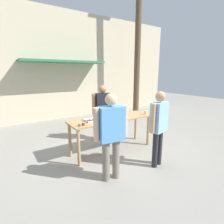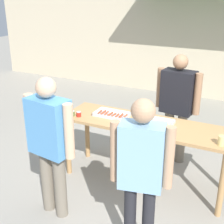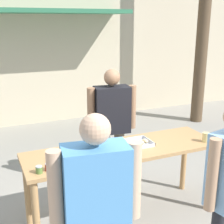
% 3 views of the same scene
% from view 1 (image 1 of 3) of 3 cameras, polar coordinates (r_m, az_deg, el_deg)
% --- Properties ---
extents(ground_plane, '(24.00, 24.00, 0.00)m').
position_cam_1_polar(ground_plane, '(4.69, 0.00, -12.31)').
color(ground_plane, gray).
extents(building_facade_back, '(12.00, 1.11, 4.50)m').
position_cam_1_polar(building_facade_back, '(7.88, -16.77, 14.23)').
color(building_facade_back, beige).
rests_on(building_facade_back, ground).
extents(serving_table, '(2.19, 0.65, 0.88)m').
position_cam_1_polar(serving_table, '(4.42, 0.00, -3.38)').
color(serving_table, tan).
rests_on(serving_table, ground).
extents(food_tray_sausages, '(0.47, 0.27, 0.04)m').
position_cam_1_polar(food_tray_sausages, '(4.17, -5.82, -2.57)').
color(food_tray_sausages, silver).
rests_on(food_tray_sausages, serving_table).
extents(food_tray_buns, '(0.41, 0.28, 0.06)m').
position_cam_1_polar(food_tray_buns, '(4.49, 1.25, -1.33)').
color(food_tray_buns, silver).
rests_on(food_tray_buns, serving_table).
extents(condiment_jar_mustard, '(0.06, 0.06, 0.07)m').
position_cam_1_polar(condiment_jar_mustard, '(3.76, -10.48, -4.14)').
color(condiment_jar_mustard, '#567A38').
rests_on(condiment_jar_mustard, serving_table).
extents(condiment_jar_ketchup, '(0.06, 0.06, 0.07)m').
position_cam_1_polar(condiment_jar_ketchup, '(3.81, -9.34, -3.87)').
color(condiment_jar_ketchup, '#B22319').
rests_on(condiment_jar_ketchup, serving_table).
extents(beer_cup, '(0.08, 0.08, 0.11)m').
position_cam_1_polar(beer_cup, '(4.81, 10.89, -0.16)').
color(beer_cup, '#DBC67A').
rests_on(beer_cup, serving_table).
extents(person_server_behind_table, '(0.66, 0.31, 1.63)m').
position_cam_1_polar(person_server_behind_table, '(5.11, -2.95, 1.14)').
color(person_server_behind_table, '#756B5B').
rests_on(person_server_behind_table, ground).
extents(person_customer_holding_hotdog, '(0.66, 0.31, 1.64)m').
position_cam_1_polar(person_customer_holding_hotdog, '(3.16, -0.32, -6.13)').
color(person_customer_holding_hotdog, '#756B5B').
rests_on(person_customer_holding_hotdog, ground).
extents(person_customer_with_cup, '(0.56, 0.29, 1.62)m').
position_cam_1_polar(person_customer_with_cup, '(3.76, 15.05, -3.39)').
color(person_customer_with_cup, '#232328').
rests_on(person_customer_with_cup, ground).
extents(utility_pole, '(1.10, 0.27, 6.82)m').
position_cam_1_polar(utility_pole, '(8.41, 8.45, 22.80)').
color(utility_pole, brown).
rests_on(utility_pole, ground).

